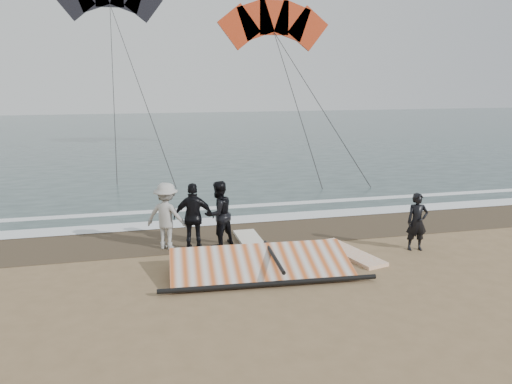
# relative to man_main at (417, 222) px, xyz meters

# --- Properties ---
(ground) EXTENTS (120.00, 120.00, 0.00)m
(ground) POSITION_rel_man_main_xyz_m (-2.72, -1.95, -0.79)
(ground) COLOR #8C704C
(ground) RESTS_ON ground
(sea) EXTENTS (120.00, 54.00, 0.02)m
(sea) POSITION_rel_man_main_xyz_m (-2.72, 31.05, -0.77)
(sea) COLOR #233838
(sea) RESTS_ON ground
(wet_sand) EXTENTS (120.00, 2.80, 0.01)m
(wet_sand) POSITION_rel_man_main_xyz_m (-2.72, 2.55, -0.78)
(wet_sand) COLOR #4C3D2B
(wet_sand) RESTS_ON ground
(foam_near) EXTENTS (120.00, 0.90, 0.01)m
(foam_near) POSITION_rel_man_main_xyz_m (-2.72, 3.95, -0.76)
(foam_near) COLOR white
(foam_near) RESTS_ON sea
(foam_far) EXTENTS (120.00, 0.45, 0.01)m
(foam_far) POSITION_rel_man_main_xyz_m (-2.72, 5.65, -0.76)
(foam_far) COLOR white
(foam_far) RESTS_ON sea
(man_main) EXTENTS (0.63, 0.46, 1.57)m
(man_main) POSITION_rel_man_main_xyz_m (0.00, 0.00, 0.00)
(man_main) COLOR black
(man_main) RESTS_ON ground
(board_white) EXTENTS (1.18, 2.35, 0.09)m
(board_white) POSITION_rel_man_main_xyz_m (-1.88, 0.06, -0.74)
(board_white) COLOR white
(board_white) RESTS_ON ground
(board_cream) EXTENTS (0.63, 2.36, 0.10)m
(board_cream) POSITION_rel_man_main_xyz_m (-4.21, 1.42, -0.74)
(board_cream) COLOR white
(board_cream) RESTS_ON ground
(trio_cluster) EXTENTS (2.64, 1.21, 1.85)m
(trio_cluster) POSITION_rel_man_main_xyz_m (-5.90, 1.59, 0.13)
(trio_cluster) COLOR black
(trio_cluster) RESTS_ON ground
(sail_rig) EXTENTS (4.92, 2.13, 0.52)m
(sail_rig) POSITION_rel_man_main_xyz_m (-4.58, -0.64, -0.59)
(sail_rig) COLOR black
(sail_rig) RESTS_ON ground
(kite_red) EXTENTS (7.73, 5.79, 13.51)m
(kite_red) POSITION_rel_man_main_xyz_m (1.20, 18.71, 6.74)
(kite_red) COLOR red
(kite_red) RESTS_ON ground
(kite_dark) EXTENTS (8.39, 9.03, 20.46)m
(kite_dark) POSITION_rel_man_main_xyz_m (-8.48, 26.89, 9.02)
(kite_dark) COLOR black
(kite_dark) RESTS_ON ground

